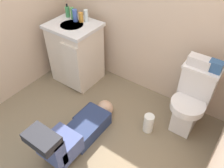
{
  "coord_description": "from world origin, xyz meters",
  "views": [
    {
      "loc": [
        1.14,
        -1.16,
        2.08
      ],
      "look_at": [
        0.03,
        0.4,
        0.45
      ],
      "focal_mm": 37.23,
      "sensor_mm": 36.0,
      "label": 1
    }
  ],
  "objects_px": {
    "faucet": "(80,16)",
    "tissue_box": "(200,61)",
    "person_plumber": "(75,132)",
    "bottle_blue": "(75,15)",
    "paper_towel_roll": "(148,123)",
    "bottle_green": "(72,13)",
    "bottle_amber": "(81,17)",
    "vanity_cabinet": "(76,53)",
    "toilet": "(191,101)",
    "soap_dispenser": "(68,12)",
    "bottle_clear": "(86,16)",
    "toiletry_bag": "(216,66)"
  },
  "relations": [
    {
      "from": "bottle_green",
      "to": "bottle_amber",
      "type": "distance_m",
      "value": 0.14
    },
    {
      "from": "bottle_amber",
      "to": "person_plumber",
      "type": "bearing_deg",
      "value": -54.92
    },
    {
      "from": "faucet",
      "to": "soap_dispenser",
      "type": "relative_size",
      "value": 0.6
    },
    {
      "from": "tissue_box",
      "to": "bottle_amber",
      "type": "relative_size",
      "value": 1.89
    },
    {
      "from": "toilet",
      "to": "vanity_cabinet",
      "type": "relative_size",
      "value": 0.91
    },
    {
      "from": "toilet",
      "to": "bottle_clear",
      "type": "bearing_deg",
      "value": 176.39
    },
    {
      "from": "tissue_box",
      "to": "soap_dispenser",
      "type": "distance_m",
      "value": 1.7
    },
    {
      "from": "bottle_clear",
      "to": "bottle_blue",
      "type": "bearing_deg",
      "value": -149.35
    },
    {
      "from": "bottle_green",
      "to": "bottle_amber",
      "type": "relative_size",
      "value": 1.21
    },
    {
      "from": "vanity_cabinet",
      "to": "bottle_amber",
      "type": "height_order",
      "value": "bottle_amber"
    },
    {
      "from": "bottle_green",
      "to": "bottle_clear",
      "type": "height_order",
      "value": "bottle_clear"
    },
    {
      "from": "toilet",
      "to": "vanity_cabinet",
      "type": "bearing_deg",
      "value": -177.79
    },
    {
      "from": "faucet",
      "to": "bottle_amber",
      "type": "distance_m",
      "value": 0.06
    },
    {
      "from": "faucet",
      "to": "person_plumber",
      "type": "height_order",
      "value": "faucet"
    },
    {
      "from": "tissue_box",
      "to": "person_plumber",
      "type": "bearing_deg",
      "value": -128.22
    },
    {
      "from": "toilet",
      "to": "bottle_blue",
      "type": "xyz_separation_m",
      "value": [
        -1.58,
        0.02,
        0.53
      ]
    },
    {
      "from": "tissue_box",
      "to": "paper_towel_roll",
      "type": "distance_m",
      "value": 0.84
    },
    {
      "from": "tissue_box",
      "to": "paper_towel_roll",
      "type": "xyz_separation_m",
      "value": [
        -0.26,
        -0.41,
        -0.69
      ]
    },
    {
      "from": "toiletry_bag",
      "to": "soap_dispenser",
      "type": "xyz_separation_m",
      "value": [
        -1.85,
        -0.02,
        0.08
      ]
    },
    {
      "from": "soap_dispenser",
      "to": "bottle_blue",
      "type": "relative_size",
      "value": 1.12
    },
    {
      "from": "bottle_amber",
      "to": "bottle_clear",
      "type": "height_order",
      "value": "bottle_clear"
    },
    {
      "from": "faucet",
      "to": "bottle_blue",
      "type": "distance_m",
      "value": 0.07
    },
    {
      "from": "bottle_blue",
      "to": "faucet",
      "type": "bearing_deg",
      "value": 69.43
    },
    {
      "from": "vanity_cabinet",
      "to": "tissue_box",
      "type": "xyz_separation_m",
      "value": [
        1.51,
        0.15,
        0.38
      ]
    },
    {
      "from": "vanity_cabinet",
      "to": "paper_towel_roll",
      "type": "xyz_separation_m",
      "value": [
        1.25,
        -0.26,
        -0.31
      ]
    },
    {
      "from": "vanity_cabinet",
      "to": "bottle_blue",
      "type": "xyz_separation_m",
      "value": [
        -0.03,
        0.08,
        0.48
      ]
    },
    {
      "from": "bottle_amber",
      "to": "bottle_clear",
      "type": "distance_m",
      "value": 0.07
    },
    {
      "from": "soap_dispenser",
      "to": "bottle_clear",
      "type": "height_order",
      "value": "soap_dispenser"
    },
    {
      "from": "vanity_cabinet",
      "to": "bottle_amber",
      "type": "bearing_deg",
      "value": 70.54
    },
    {
      "from": "vanity_cabinet",
      "to": "bottle_clear",
      "type": "xyz_separation_m",
      "value": [
        0.09,
        0.15,
        0.48
      ]
    },
    {
      "from": "toilet",
      "to": "bottle_blue",
      "type": "bearing_deg",
      "value": 179.15
    },
    {
      "from": "toiletry_bag",
      "to": "person_plumber",
      "type": "bearing_deg",
      "value": -133.13
    },
    {
      "from": "faucet",
      "to": "tissue_box",
      "type": "bearing_deg",
      "value": 0.17
    },
    {
      "from": "vanity_cabinet",
      "to": "person_plumber",
      "type": "distance_m",
      "value": 1.14
    },
    {
      "from": "bottle_blue",
      "to": "paper_towel_roll",
      "type": "bearing_deg",
      "value": -15.01
    },
    {
      "from": "paper_towel_roll",
      "to": "bottle_green",
      "type": "bearing_deg",
      "value": 164.38
    },
    {
      "from": "bottle_clear",
      "to": "paper_towel_roll",
      "type": "distance_m",
      "value": 1.46
    },
    {
      "from": "bottle_clear",
      "to": "paper_towel_roll",
      "type": "height_order",
      "value": "bottle_clear"
    },
    {
      "from": "toilet",
      "to": "bottle_amber",
      "type": "relative_size",
      "value": 6.45
    },
    {
      "from": "bottle_blue",
      "to": "bottle_amber",
      "type": "distance_m",
      "value": 0.07
    },
    {
      "from": "toiletry_bag",
      "to": "paper_towel_roll",
      "type": "relative_size",
      "value": 0.55
    },
    {
      "from": "faucet",
      "to": "paper_towel_roll",
      "type": "height_order",
      "value": "faucet"
    },
    {
      "from": "tissue_box",
      "to": "bottle_blue",
      "type": "height_order",
      "value": "bottle_blue"
    },
    {
      "from": "bottle_blue",
      "to": "bottle_green",
      "type": "bearing_deg",
      "value": 154.92
    },
    {
      "from": "bottle_clear",
      "to": "paper_towel_roll",
      "type": "relative_size",
      "value": 0.67
    },
    {
      "from": "toilet",
      "to": "paper_towel_roll",
      "type": "xyz_separation_m",
      "value": [
        -0.3,
        -0.32,
        -0.26
      ]
    },
    {
      "from": "soap_dispenser",
      "to": "bottle_blue",
      "type": "xyz_separation_m",
      "value": [
        0.17,
        -0.04,
        0.01
      ]
    },
    {
      "from": "toiletry_bag",
      "to": "bottle_clear",
      "type": "height_order",
      "value": "bottle_clear"
    },
    {
      "from": "toilet",
      "to": "bottle_clear",
      "type": "height_order",
      "value": "bottle_clear"
    },
    {
      "from": "bottle_green",
      "to": "bottle_amber",
      "type": "bearing_deg",
      "value": -3.35
    }
  ]
}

